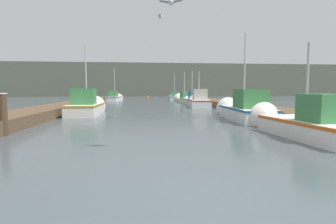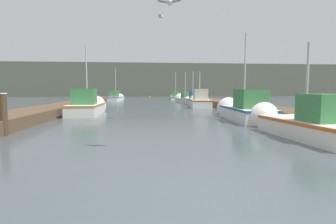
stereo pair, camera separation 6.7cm
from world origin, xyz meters
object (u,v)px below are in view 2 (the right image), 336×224
(fishing_boat_1, at_px, (242,110))
(fishing_boat_5, at_px, (184,99))
(fishing_boat_0, at_px, (299,123))
(fishing_boat_7, at_px, (175,97))
(fishing_boat_6, at_px, (116,98))
(fishing_boat_2, at_px, (88,106))
(channel_buoy, at_px, (149,97))
(seagull_lead, at_px, (170,2))
(seagull_1, at_px, (161,17))
(fishing_boat_3, at_px, (199,101))
(mooring_piling_1, at_px, (4,114))
(mooring_piling_2, at_px, (246,105))
(mooring_piling_0, at_px, (204,98))

(fishing_boat_1, height_order, fishing_boat_5, fishing_boat_1)
(fishing_boat_0, relative_size, fishing_boat_7, 0.82)
(fishing_boat_5, height_order, fishing_boat_6, fishing_boat_6)
(fishing_boat_2, xyz_separation_m, channel_buoy, (4.57, 31.66, -0.35))
(fishing_boat_6, xyz_separation_m, seagull_lead, (4.37, -30.23, 3.14))
(fishing_boat_5, xyz_separation_m, seagull_lead, (-4.52, -26.34, 3.24))
(fishing_boat_2, relative_size, channel_buoy, 5.19)
(fishing_boat_0, distance_m, fishing_boat_2, 12.22)
(fishing_boat_6, relative_size, seagull_1, 10.44)
(fishing_boat_2, relative_size, fishing_boat_3, 1.04)
(fishing_boat_6, height_order, seagull_lead, fishing_boat_6)
(fishing_boat_1, bearing_deg, fishing_boat_2, 159.24)
(fishing_boat_6, relative_size, mooring_piling_1, 4.09)
(fishing_boat_1, distance_m, mooring_piling_2, 3.03)
(fishing_boat_7, bearing_deg, fishing_boat_6, -148.31)
(fishing_boat_2, bearing_deg, fishing_boat_0, -44.98)
(mooring_piling_2, xyz_separation_m, seagull_lead, (-5.79, -9.55, 3.02))
(mooring_piling_1, bearing_deg, channel_buoy, 81.69)
(fishing_boat_5, distance_m, mooring_piling_0, 6.21)
(fishing_boat_0, xyz_separation_m, fishing_boat_1, (-0.08, 4.85, 0.08))
(seagull_lead, bearing_deg, mooring_piling_2, -107.42)
(mooring_piling_0, xyz_separation_m, mooring_piling_2, (0.15, -10.69, -0.16))
(fishing_boat_0, distance_m, fishing_boat_3, 14.48)
(fishing_boat_3, xyz_separation_m, fishing_boat_6, (-8.67, 13.80, -0.06))
(mooring_piling_0, bearing_deg, fishing_boat_0, -93.35)
(seagull_lead, distance_m, seagull_1, 6.86)
(mooring_piling_0, bearing_deg, fishing_boat_5, 100.40)
(fishing_boat_0, relative_size, mooring_piling_2, 4.32)
(fishing_boat_7, distance_m, mooring_piling_1, 33.34)
(channel_buoy, bearing_deg, fishing_boat_1, -83.53)
(seagull_1, bearing_deg, channel_buoy, 16.65)
(fishing_boat_2, xyz_separation_m, seagull_1, (4.33, -3.88, 4.56))
(fishing_boat_7, bearing_deg, fishing_boat_1, -85.36)
(fishing_boat_6, xyz_separation_m, mooring_piling_0, (10.00, -9.99, 0.28))
(fishing_boat_0, relative_size, fishing_boat_5, 0.82)
(mooring_piling_1, distance_m, seagull_lead, 6.64)
(fishing_boat_6, height_order, mooring_piling_0, fishing_boat_6)
(fishing_boat_0, height_order, seagull_lead, seagull_lead)
(fishing_boat_5, bearing_deg, mooring_piling_1, -115.19)
(mooring_piling_2, bearing_deg, fishing_boat_3, 102.22)
(fishing_boat_3, height_order, mooring_piling_0, fishing_boat_3)
(fishing_boat_2, distance_m, fishing_boat_6, 19.66)
(seagull_lead, bearing_deg, fishing_boat_2, -55.01)
(fishing_boat_3, height_order, fishing_boat_5, fishing_boat_5)
(fishing_boat_7, xyz_separation_m, mooring_piling_1, (-9.70, -31.90, 0.35))
(mooring_piling_1, distance_m, mooring_piling_2, 12.94)
(seagull_lead, relative_size, seagull_1, 1.00)
(fishing_boat_1, bearing_deg, mooring_piling_2, 67.48)
(fishing_boat_0, bearing_deg, fishing_boat_1, 86.70)
(fishing_boat_5, height_order, fishing_boat_7, fishing_boat_7)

